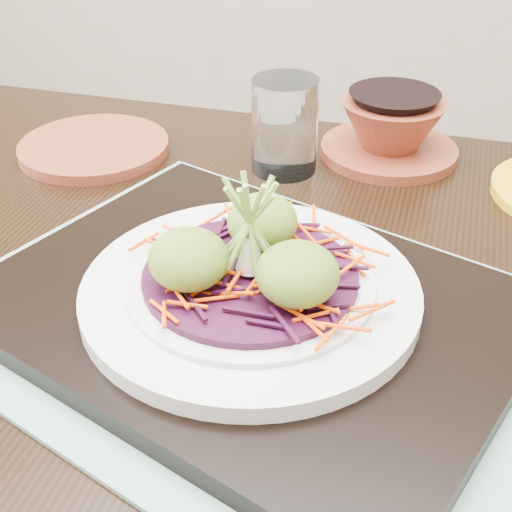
% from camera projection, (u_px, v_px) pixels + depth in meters
% --- Properties ---
extents(dining_table, '(1.26, 0.87, 0.76)m').
position_uv_depth(dining_table, '(293.00, 389.00, 0.68)').
color(dining_table, black).
rests_on(dining_table, ground).
extents(placemat, '(0.60, 0.54, 0.00)m').
position_uv_depth(placemat, '(251.00, 319.00, 0.60)').
color(placemat, gray).
rests_on(placemat, dining_table).
extents(serving_tray, '(0.52, 0.46, 0.02)m').
position_uv_depth(serving_tray, '(250.00, 308.00, 0.59)').
color(serving_tray, black).
rests_on(serving_tray, placemat).
extents(white_plate, '(0.28, 0.28, 0.02)m').
position_uv_depth(white_plate, '(250.00, 290.00, 0.58)').
color(white_plate, silver).
rests_on(white_plate, serving_tray).
extents(cabbage_bed, '(0.17, 0.17, 0.01)m').
position_uv_depth(cabbage_bed, '(250.00, 276.00, 0.57)').
color(cabbage_bed, '#370B29').
rests_on(cabbage_bed, white_plate).
extents(carrot_julienne, '(0.21, 0.21, 0.01)m').
position_uv_depth(carrot_julienne, '(250.00, 267.00, 0.57)').
color(carrot_julienne, '#ED4604').
rests_on(carrot_julienne, cabbage_bed).
extents(guacamole_scoops, '(0.15, 0.13, 0.05)m').
position_uv_depth(guacamole_scoops, '(250.00, 251.00, 0.56)').
color(guacamole_scoops, olive).
rests_on(guacamole_scoops, cabbage_bed).
extents(scallion_garnish, '(0.06, 0.06, 0.10)m').
position_uv_depth(scallion_garnish, '(250.00, 227.00, 0.55)').
color(scallion_garnish, '#85AF46').
rests_on(scallion_garnish, cabbage_bed).
extents(terracotta_side_plate, '(0.21, 0.21, 0.01)m').
position_uv_depth(terracotta_side_plate, '(94.00, 147.00, 0.87)').
color(terracotta_side_plate, maroon).
rests_on(terracotta_side_plate, dining_table).
extents(water_glass, '(0.10, 0.10, 0.11)m').
position_uv_depth(water_glass, '(285.00, 126.00, 0.81)').
color(water_glass, white).
rests_on(water_glass, dining_table).
extents(terracotta_bowl_set, '(0.19, 0.19, 0.07)m').
position_uv_depth(terracotta_bowl_set, '(391.00, 132.00, 0.85)').
color(terracotta_bowl_set, maroon).
rests_on(terracotta_bowl_set, dining_table).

